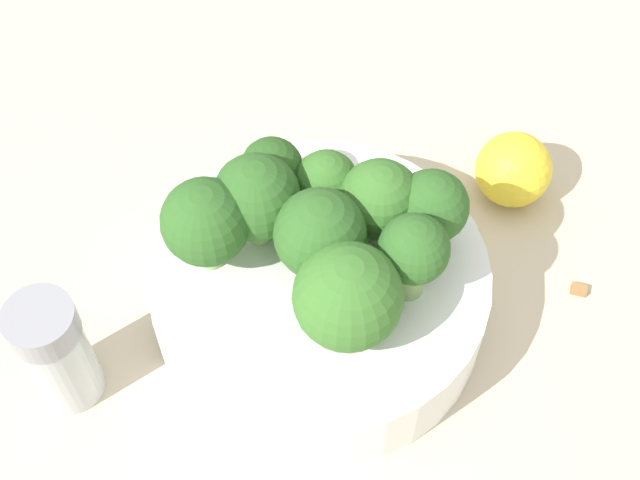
{
  "coord_description": "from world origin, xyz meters",
  "views": [
    {
      "loc": [
        0.26,
        0.06,
        0.46
      ],
      "look_at": [
        0.0,
        0.0,
        0.08
      ],
      "focal_mm": 50.0,
      "sensor_mm": 36.0,
      "label": 1
    }
  ],
  "objects": [
    {
      "name": "broccoli_floret_6",
      "position": [
        -0.02,
        -0.04,
        0.08
      ],
      "size": [
        0.05,
        0.05,
        0.06
      ],
      "color": "#84AD66",
      "rests_on": "bowl"
    },
    {
      "name": "broccoli_floret_4",
      "position": [
        -0.03,
        0.03,
        0.08
      ],
      "size": [
        0.05,
        0.05,
        0.05
      ],
      "color": "#7A9E5B",
      "rests_on": "bowl"
    },
    {
      "name": "broccoli_floret_0",
      "position": [
        -0.0,
        -0.0,
        0.08
      ],
      "size": [
        0.05,
        0.05,
        0.06
      ],
      "color": "#8EB770",
      "rests_on": "bowl"
    },
    {
      "name": "ground_plane",
      "position": [
        0.0,
        0.0,
        0.0
      ],
      "size": [
        3.0,
        3.0,
        0.0
      ],
      "primitive_type": "plane",
      "color": "beige"
    },
    {
      "name": "broccoli_floret_8",
      "position": [
        0.01,
        -0.06,
        0.08
      ],
      "size": [
        0.05,
        0.05,
        0.06
      ],
      "color": "#84AD66",
      "rests_on": "bowl"
    },
    {
      "name": "bowl",
      "position": [
        0.0,
        0.0,
        0.02
      ],
      "size": [
        0.19,
        0.19,
        0.05
      ],
      "primitive_type": "cylinder",
      "color": "white",
      "rests_on": "ground_plane"
    },
    {
      "name": "pepper_shaker",
      "position": [
        0.08,
        -0.13,
        0.04
      ],
      "size": [
        0.04,
        0.04,
        0.08
      ],
      "color": "#B2B7BC",
      "rests_on": "ground_plane"
    },
    {
      "name": "broccoli_floret_5",
      "position": [
        0.0,
        0.05,
        0.08
      ],
      "size": [
        0.04,
        0.04,
        0.06
      ],
      "color": "#7A9E5B",
      "rests_on": "bowl"
    },
    {
      "name": "broccoli_floret_2",
      "position": [
        -0.04,
        -0.01,
        0.08
      ],
      "size": [
        0.04,
        0.04,
        0.05
      ],
      "color": "#8EB770",
      "rests_on": "bowl"
    },
    {
      "name": "broccoli_floret_7",
      "position": [
        0.03,
        0.02,
        0.08
      ],
      "size": [
        0.06,
        0.06,
        0.06
      ],
      "color": "#7A9E5B",
      "rests_on": "bowl"
    },
    {
      "name": "almond_crumb_3",
      "position": [
        -0.08,
        0.08,
        0.0
      ],
      "size": [
        0.01,
        0.01,
        0.01
      ],
      "primitive_type": "cube",
      "rotation": [
        0.0,
        0.0,
        1.34
      ],
      "color": "tan",
      "rests_on": "ground_plane"
    },
    {
      "name": "lemon_wedge",
      "position": [
        -0.12,
        0.1,
        0.02
      ],
      "size": [
        0.05,
        0.05,
        0.05
      ],
      "primitive_type": "sphere",
      "color": "yellow",
      "rests_on": "ground_plane"
    },
    {
      "name": "broccoli_floret_3",
      "position": [
        -0.03,
        0.05,
        0.08
      ],
      "size": [
        0.04,
        0.04,
        0.05
      ],
      "color": "#7A9E5B",
      "rests_on": "bowl"
    },
    {
      "name": "broccoli_floret_1",
      "position": [
        -0.04,
        -0.04,
        0.08
      ],
      "size": [
        0.04,
        0.04,
        0.05
      ],
      "color": "#84AD66",
      "rests_on": "bowl"
    },
    {
      "name": "almond_crumb_2",
      "position": [
        -0.05,
        0.15,
        0.0
      ],
      "size": [
        0.01,
        0.01,
        0.01
      ],
      "primitive_type": "cube",
      "rotation": [
        0.0,
        0.0,
        1.52
      ],
      "color": "olive",
      "rests_on": "ground_plane"
    }
  ]
}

